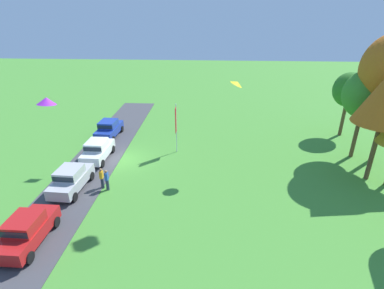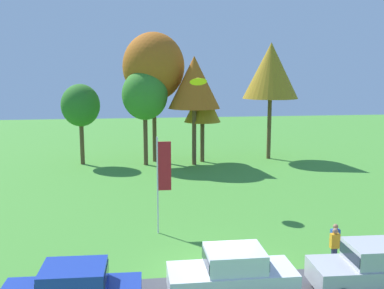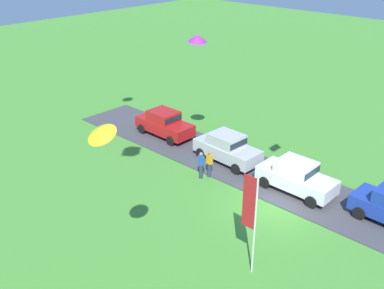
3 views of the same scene
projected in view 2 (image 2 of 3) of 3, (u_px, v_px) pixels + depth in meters
name	position (u px, v px, depth m)	size (l,w,h in m)	color
ground_plane	(216.00, 273.00, 17.88)	(120.00, 120.00, 0.00)	#478E33
car_sedan_by_flagpole	(232.00, 273.00, 15.54)	(4.42, 1.99, 1.84)	white
car_sedan_near_entrance	(374.00, 267.00, 16.01)	(4.48, 2.11, 1.84)	#B7B7BC
person_beside_suv	(335.00, 243.00, 18.63)	(0.36, 0.24, 1.71)	#2D334C
person_on_lawn	(334.00, 248.00, 18.13)	(0.36, 0.24, 1.71)	#2D334C
tree_center_back	(81.00, 106.00, 37.86)	(3.25, 3.25, 6.86)	brown
tree_far_left	(145.00, 95.00, 37.46)	(3.82, 3.82, 8.07)	brown
tree_right_of_center	(154.00, 67.00, 38.56)	(5.32, 5.32, 11.22)	brown
tree_lone_near	(194.00, 83.00, 37.39)	(4.35, 4.35, 9.18)	brown
tree_left_of_center	(202.00, 104.00, 38.92)	(3.19, 3.19, 6.72)	brown
tree_far_right	(271.00, 71.00, 39.91)	(4.94, 4.94, 10.44)	brown
flag_banner	(162.00, 173.00, 21.81)	(0.71, 0.08, 4.83)	silver
kite_delta_low_drifter	(198.00, 80.00, 26.49)	(1.03, 1.03, 0.27)	yellow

